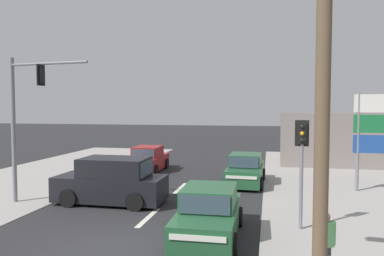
# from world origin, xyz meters

# --- Properties ---
(ground_plane) EXTENTS (140.00, 140.00, 0.00)m
(ground_plane) POSITION_xyz_m (0.00, 0.00, 0.00)
(ground_plane) COLOR #28282B
(lane_dash_mid) EXTENTS (0.20, 2.40, 0.01)m
(lane_dash_mid) POSITION_xyz_m (0.00, 3.00, 0.00)
(lane_dash_mid) COLOR silver
(lane_dash_mid) RESTS_ON ground
(lane_dash_far) EXTENTS (0.20, 2.40, 0.01)m
(lane_dash_far) POSITION_xyz_m (0.00, 8.00, 0.00)
(lane_dash_far) COLOR silver
(lane_dash_far) RESTS_ON ground
(utility_pole_foreground_right) EXTENTS (3.78, 0.55, 9.86)m
(utility_pole_foreground_right) POSITION_xyz_m (5.00, -2.87, 5.29)
(utility_pole_foreground_right) COLOR brown
(utility_pole_foreground_right) RESTS_ON ground
(traffic_signal_mast) EXTENTS (3.67, 0.57, 6.00)m
(traffic_signal_mast) POSITION_xyz_m (-5.61, 3.90, 3.83)
(traffic_signal_mast) COLOR slate
(traffic_signal_mast) RESTS_ON ground
(pedestal_signal_right_kerb) EXTENTS (0.44, 0.29, 3.56)m
(pedestal_signal_right_kerb) POSITION_xyz_m (5.27, 2.73, 2.42)
(pedestal_signal_right_kerb) COLOR slate
(pedestal_signal_right_kerb) RESTS_ON ground
(shopping_plaza_sign) EXTENTS (2.10, 0.16, 4.60)m
(shopping_plaza_sign) POSITION_xyz_m (9.17, 9.02, 2.98)
(shopping_plaza_sign) COLOR slate
(shopping_plaza_sign) RESTS_ON ground
(shopfront_wall_far) EXTENTS (12.00, 1.00, 3.60)m
(shopfront_wall_far) POSITION_xyz_m (11.00, 16.00, 1.80)
(shopfront_wall_far) COLOR gray
(shopfront_wall_far) RESTS_ON ground
(sedan_oncoming_near) EXTENTS (1.96, 4.27, 1.56)m
(sedan_oncoming_near) POSITION_xyz_m (2.47, 1.40, 0.70)
(sedan_oncoming_near) COLOR #235633
(sedan_oncoming_near) RESTS_ON ground
(suv_oncoming_mid) EXTENTS (4.54, 2.07, 1.90)m
(suv_oncoming_mid) POSITION_xyz_m (-2.11, 4.62, 0.88)
(suv_oncoming_mid) COLOR black
(suv_oncoming_mid) RESTS_ON ground
(sedan_receding_far) EXTENTS (2.00, 4.29, 1.56)m
(sedan_receding_far) POSITION_xyz_m (-3.07, 12.20, 0.70)
(sedan_receding_far) COLOR maroon
(sedan_receding_far) RESTS_ON ground
(sedan_kerbside_parked) EXTENTS (2.00, 4.29, 1.56)m
(sedan_kerbside_parked) POSITION_xyz_m (3.06, 9.69, 0.70)
(sedan_kerbside_parked) COLOR #235633
(sedan_kerbside_parked) RESTS_ON ground
(pedestrian_at_kerb) EXTENTS (0.50, 0.37, 1.63)m
(pedestrian_at_kerb) POSITION_xyz_m (5.49, -0.98, 0.93)
(pedestrian_at_kerb) COLOR #333338
(pedestrian_at_kerb) RESTS_ON ground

